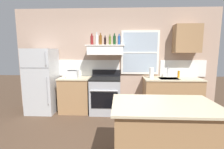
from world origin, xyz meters
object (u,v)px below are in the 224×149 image
paper_towel_roll (151,73)px  dish_soap_bottle (179,74)px  bottle_red_label_wine (92,40)px  bottle_clear_tall (97,40)px  bottle_balsamic_dark (105,41)px  refrigerator (42,81)px  bottle_olive_oil_square (110,40)px  bottle_blue_liqueur (119,40)px  toaster (72,74)px  bottle_dark_green_wine (114,40)px  bottle_amber_wine (101,40)px  stove_range (106,95)px  kitchen_island (163,135)px

paper_towel_roll → dish_soap_bottle: bearing=8.0°
bottle_red_label_wine → bottle_clear_tall: bottle_clear_tall is taller
bottle_balsamic_dark → dish_soap_bottle: 2.07m
paper_towel_roll → refrigerator: bearing=-178.8°
refrigerator → bottle_red_label_wine: (1.31, 0.09, 1.04)m
bottle_clear_tall → bottle_olive_oil_square: bearing=-9.0°
bottle_blue_liqueur → bottle_red_label_wine: bearing=179.8°
toaster → bottle_clear_tall: bottle_clear_tall is taller
bottle_clear_tall → bottle_dark_green_wine: 0.45m
bottle_red_label_wine → bottle_amber_wine: bearing=7.5°
bottle_dark_green_wine → paper_towel_roll: 1.25m
stove_range → toaster: bearing=179.0°
bottle_red_label_wine → bottle_dark_green_wine: (0.57, 0.03, 0.00)m
stove_range → paper_towel_roll: bearing=1.8°
bottle_red_label_wine → bottle_blue_liqueur: bearing=-0.2°
kitchen_island → bottle_clear_tall: bearing=119.4°
bottle_red_label_wine → bottle_dark_green_wine: size_ratio=0.99×
bottle_red_label_wine → bottle_clear_tall: (0.12, 0.06, 0.02)m
paper_towel_roll → kitchen_island: size_ratio=0.19×
bottle_red_label_wine → dish_soap_bottle: size_ratio=1.57×
kitchen_island → bottle_blue_liqueur: bearing=107.0°
dish_soap_bottle → kitchen_island: 2.38m
paper_towel_roll → stove_range: bearing=-178.2°
bottle_olive_oil_square → dish_soap_bottle: bearing=2.0°
kitchen_island → dish_soap_bottle: bearing=66.8°
bottle_balsamic_dark → paper_towel_roll: size_ratio=0.84×
dish_soap_bottle → bottle_amber_wine: bearing=-178.8°
bottle_balsamic_dark → kitchen_island: (0.98, -2.05, -1.38)m
dish_soap_bottle → refrigerator: bearing=-177.4°
refrigerator → bottle_red_label_wine: bottle_red_label_wine is taller
bottle_olive_oil_square → dish_soap_bottle: bottle_olive_oil_square is taller
dish_soap_bottle → kitchen_island: dish_soap_bottle is taller
bottle_blue_liqueur → paper_towel_roll: bottle_blue_liqueur is taller
bottle_amber_wine → bottle_blue_liqueur: (0.47, -0.03, -0.01)m
bottle_dark_green_wine → kitchen_island: 2.63m
bottle_blue_liqueur → dish_soap_bottle: (1.54, 0.07, -0.86)m
stove_range → bottle_dark_green_wine: bearing=23.4°
bottle_balsamic_dark → bottle_olive_oil_square: bottle_olive_oil_square is taller
bottle_red_label_wine → paper_towel_roll: (1.51, -0.03, -0.82)m
toaster → dish_soap_bottle: size_ratio=1.65×
stove_range → bottle_blue_liqueur: bearing=10.5°
bottle_red_label_wine → bottle_blue_liqueur: size_ratio=1.03×
bottle_clear_tall → bottle_amber_wine: (0.10, -0.03, -0.01)m
bottle_dark_green_wine → bottle_blue_liqueur: bearing=-16.1°
bottle_olive_oil_square → bottle_clear_tall: bearing=171.0°
bottle_olive_oil_square → kitchen_island: (0.86, -2.07, -1.40)m
bottle_amber_wine → bottle_balsamic_dark: bottle_amber_wine is taller
bottle_balsamic_dark → bottle_blue_liqueur: bearing=0.7°
toaster → stove_range: size_ratio=0.27×
bottle_dark_green_wine → dish_soap_bottle: bearing=1.4°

